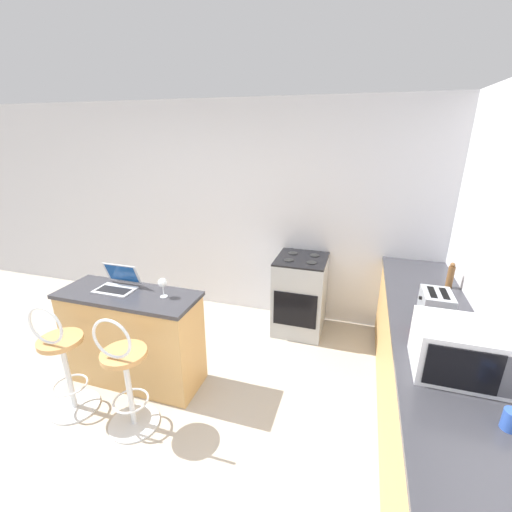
{
  "coord_description": "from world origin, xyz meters",
  "views": [
    {
      "loc": [
        1.57,
        -1.44,
        2.23
      ],
      "look_at": [
        0.56,
        1.79,
        1.0
      ],
      "focal_mm": 24.0,
      "sensor_mm": 36.0,
      "label": 1
    }
  ],
  "objects_px": {
    "bar_stool_near": "(63,362)",
    "microwave": "(463,351)",
    "wine_glass_short": "(163,283)",
    "stove_range": "(300,294)",
    "mug_blue": "(512,420)",
    "toaster": "(436,304)",
    "pepper_mill": "(450,276)",
    "laptop": "(118,282)",
    "mug_red": "(419,327)",
    "bar_stool_far": "(126,376)"
  },
  "relations": [
    {
      "from": "pepper_mill",
      "to": "mug_blue",
      "type": "height_order",
      "value": "pepper_mill"
    },
    {
      "from": "microwave",
      "to": "mug_blue",
      "type": "relative_size",
      "value": 4.95
    },
    {
      "from": "laptop",
      "to": "stove_range",
      "type": "relative_size",
      "value": 0.38
    },
    {
      "from": "microwave",
      "to": "toaster",
      "type": "bearing_deg",
      "value": 91.77
    },
    {
      "from": "bar_stool_near",
      "to": "wine_glass_short",
      "type": "relative_size",
      "value": 6.02
    },
    {
      "from": "microwave",
      "to": "stove_range",
      "type": "relative_size",
      "value": 0.56
    },
    {
      "from": "microwave",
      "to": "mug_blue",
      "type": "xyz_separation_m",
      "value": [
        0.14,
        -0.38,
        -0.1
      ]
    },
    {
      "from": "bar_stool_near",
      "to": "pepper_mill",
      "type": "relative_size",
      "value": 4.23
    },
    {
      "from": "bar_stool_near",
      "to": "microwave",
      "type": "relative_size",
      "value": 1.99
    },
    {
      "from": "microwave",
      "to": "mug_red",
      "type": "height_order",
      "value": "microwave"
    },
    {
      "from": "mug_blue",
      "to": "wine_glass_short",
      "type": "distance_m",
      "value": 2.43
    },
    {
      "from": "bar_stool_far",
      "to": "microwave",
      "type": "bearing_deg",
      "value": 4.76
    },
    {
      "from": "microwave",
      "to": "pepper_mill",
      "type": "distance_m",
      "value": 1.3
    },
    {
      "from": "toaster",
      "to": "mug_blue",
      "type": "bearing_deg",
      "value": -81.53
    },
    {
      "from": "laptop",
      "to": "stove_range",
      "type": "distance_m",
      "value": 1.99
    },
    {
      "from": "stove_range",
      "to": "mug_red",
      "type": "distance_m",
      "value": 1.72
    },
    {
      "from": "wine_glass_short",
      "to": "laptop",
      "type": "bearing_deg",
      "value": 176.19
    },
    {
      "from": "bar_stool_near",
      "to": "toaster",
      "type": "relative_size",
      "value": 3.54
    },
    {
      "from": "bar_stool_near",
      "to": "mug_red",
      "type": "relative_size",
      "value": 9.78
    },
    {
      "from": "toaster",
      "to": "pepper_mill",
      "type": "relative_size",
      "value": 1.2
    },
    {
      "from": "laptop",
      "to": "mug_red",
      "type": "relative_size",
      "value": 3.31
    },
    {
      "from": "laptop",
      "to": "pepper_mill",
      "type": "xyz_separation_m",
      "value": [
        2.85,
        0.9,
        0.06
      ]
    },
    {
      "from": "bar_stool_far",
      "to": "laptop",
      "type": "height_order",
      "value": "laptop"
    },
    {
      "from": "bar_stool_near",
      "to": "stove_range",
      "type": "xyz_separation_m",
      "value": [
        1.6,
        1.84,
        -0.03
      ]
    },
    {
      "from": "microwave",
      "to": "pepper_mill",
      "type": "bearing_deg",
      "value": 81.64
    },
    {
      "from": "microwave",
      "to": "pepper_mill",
      "type": "relative_size",
      "value": 2.13
    },
    {
      "from": "bar_stool_near",
      "to": "microwave",
      "type": "xyz_separation_m",
      "value": [
        2.82,
        0.18,
        0.58
      ]
    },
    {
      "from": "bar_stool_near",
      "to": "wine_glass_short",
      "type": "xyz_separation_m",
      "value": [
        0.64,
        0.54,
        0.55
      ]
    },
    {
      "from": "laptop",
      "to": "bar_stool_near",
      "type": "bearing_deg",
      "value": -105.6
    },
    {
      "from": "pepper_mill",
      "to": "bar_stool_near",
      "type": "bearing_deg",
      "value": -153.98
    },
    {
      "from": "stove_range",
      "to": "bar_stool_near",
      "type": "bearing_deg",
      "value": -131.08
    },
    {
      "from": "toaster",
      "to": "wine_glass_short",
      "type": "relative_size",
      "value": 1.7
    },
    {
      "from": "microwave",
      "to": "wine_glass_short",
      "type": "relative_size",
      "value": 3.03
    },
    {
      "from": "stove_range",
      "to": "toaster",
      "type": "bearing_deg",
      "value": -38.92
    },
    {
      "from": "wine_glass_short",
      "to": "stove_range",
      "type": "bearing_deg",
      "value": 53.53
    },
    {
      "from": "mug_red",
      "to": "wine_glass_short",
      "type": "xyz_separation_m",
      "value": [
        -2.0,
        -0.03,
        0.07
      ]
    },
    {
      "from": "toaster",
      "to": "pepper_mill",
      "type": "distance_m",
      "value": 0.63
    },
    {
      "from": "mug_red",
      "to": "bar_stool_far",
      "type": "bearing_deg",
      "value": -164.55
    },
    {
      "from": "mug_blue",
      "to": "bar_stool_far",
      "type": "bearing_deg",
      "value": 175.32
    },
    {
      "from": "bar_stool_far",
      "to": "mug_red",
      "type": "distance_m",
      "value": 2.18
    },
    {
      "from": "microwave",
      "to": "wine_glass_short",
      "type": "bearing_deg",
      "value": 170.74
    },
    {
      "from": "bar_stool_near",
      "to": "stove_range",
      "type": "relative_size",
      "value": 1.12
    },
    {
      "from": "pepper_mill",
      "to": "wine_glass_short",
      "type": "distance_m",
      "value": 2.54
    },
    {
      "from": "bar_stool_near",
      "to": "stove_range",
      "type": "height_order",
      "value": "bar_stool_near"
    },
    {
      "from": "bar_stool_near",
      "to": "bar_stool_far",
      "type": "bearing_deg",
      "value": 0.0
    },
    {
      "from": "bar_stool_near",
      "to": "mug_blue",
      "type": "height_order",
      "value": "bar_stool_near"
    },
    {
      "from": "bar_stool_near",
      "to": "bar_stool_far",
      "type": "relative_size",
      "value": 1.0
    },
    {
      "from": "laptop",
      "to": "microwave",
      "type": "relative_size",
      "value": 0.67
    },
    {
      "from": "pepper_mill",
      "to": "wine_glass_short",
      "type": "relative_size",
      "value": 1.42
    },
    {
      "from": "bar_stool_far",
      "to": "toaster",
      "type": "bearing_deg",
      "value": 21.68
    }
  ]
}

